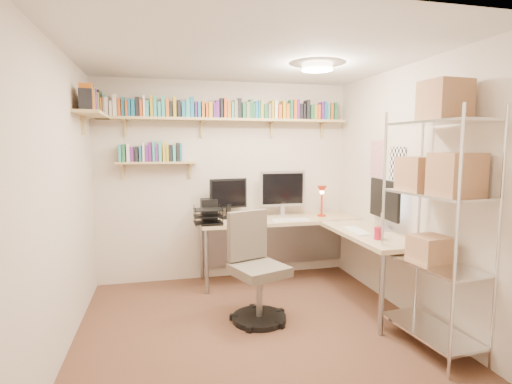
% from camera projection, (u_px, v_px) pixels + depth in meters
% --- Properties ---
extents(ground, '(3.20, 3.20, 0.00)m').
position_uv_depth(ground, '(252.00, 325.00, 3.81)').
color(ground, '#4C2D20').
rests_on(ground, ground).
extents(room_shell, '(3.24, 3.04, 2.52)m').
position_uv_depth(room_shell, '(252.00, 162.00, 3.63)').
color(room_shell, beige).
rests_on(room_shell, ground).
extents(wall_shelves, '(3.12, 1.09, 0.80)m').
position_uv_depth(wall_shelves, '(192.00, 118.00, 4.72)').
color(wall_shelves, tan).
rests_on(wall_shelves, ground).
extents(corner_desk, '(2.13, 2.03, 1.38)m').
position_uv_depth(corner_desk, '(292.00, 222.00, 4.77)').
color(corner_desk, tan).
rests_on(corner_desk, ground).
extents(office_chair, '(0.60, 0.61, 1.06)m').
position_uv_depth(office_chair, '(256.00, 275.00, 3.90)').
color(office_chair, black).
rests_on(office_chair, ground).
extents(wire_rack, '(0.49, 0.89, 2.21)m').
position_uv_depth(wire_rack, '(438.00, 182.00, 3.21)').
color(wire_rack, silver).
rests_on(wire_rack, ground).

